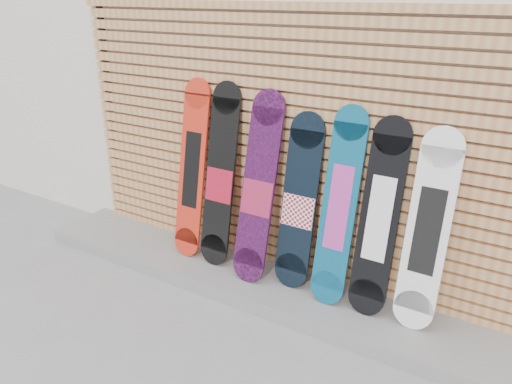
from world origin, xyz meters
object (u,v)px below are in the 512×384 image
snowboard_0 (192,170)px  snowboard_6 (428,231)px  snowboard_1 (220,178)px  snowboard_4 (339,208)px  snowboard_5 (379,219)px  snowboard_3 (299,204)px  snowboard_2 (258,190)px

snowboard_0 → snowboard_6: (2.04, 0.01, -0.07)m
snowboard_1 → snowboard_4: 1.09m
snowboard_4 → snowboard_6: bearing=1.9°
snowboard_1 → snowboard_4: size_ratio=1.05×
snowboard_6 → snowboard_5: bearing=-178.5°
snowboard_0 → snowboard_3: 1.05m
snowboard_0 → snowboard_5: size_ratio=1.08×
snowboard_4 → snowboard_2: bearing=-177.6°
snowboard_0 → snowboard_5: (1.70, 0.00, -0.06)m
snowboard_3 → snowboard_4: (0.35, -0.03, 0.06)m
snowboard_1 → snowboard_5: bearing=0.1°
snowboard_3 → snowboard_6: snowboard_6 is taller
snowboard_3 → snowboard_6: size_ratio=0.98×
snowboard_1 → snowboard_6: size_ratio=1.10×
snowboard_1 → snowboard_5: (1.40, 0.00, -0.04)m
snowboard_4 → snowboard_3: bearing=175.2°
snowboard_0 → snowboard_2: snowboard_0 is taller
snowboard_0 → snowboard_5: 1.70m
snowboard_1 → snowboard_5: size_ratio=1.08×
snowboard_3 → snowboard_4: bearing=-4.8°
snowboard_5 → snowboard_6: snowboard_5 is taller
snowboard_1 → snowboard_4: bearing=-0.6°
snowboard_1 → snowboard_2: size_ratio=1.02×
snowboard_5 → snowboard_1: bearing=-179.9°
snowboard_2 → snowboard_5: (0.99, 0.04, -0.03)m
snowboard_0 → snowboard_2: (0.71, -0.04, -0.02)m
snowboard_3 → snowboard_2: bearing=-170.3°
snowboard_5 → snowboard_4: bearing=-177.6°
snowboard_2 → snowboard_4: size_ratio=1.03×
snowboard_2 → snowboard_0: bearing=176.6°
snowboard_0 → snowboard_6: snowboard_0 is taller
snowboard_6 → snowboard_1: bearing=-179.7°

